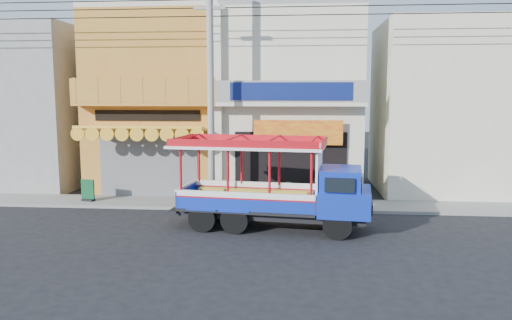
{
  "coord_description": "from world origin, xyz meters",
  "views": [
    {
      "loc": [
        2.35,
        -15.48,
        4.43
      ],
      "look_at": [
        0.79,
        2.5,
        2.05
      ],
      "focal_mm": 35.0,
      "sensor_mm": 36.0,
      "label": 1
    }
  ],
  "objects_px": {
    "utility_pole": "(214,78)",
    "songthaew_truck": "(286,186)",
    "potted_plant_a": "(322,190)",
    "potted_plant_c": "(317,189)",
    "potted_plant_b": "(288,192)",
    "green_sign": "(88,192)"
  },
  "relations": [
    {
      "from": "utility_pole",
      "to": "songthaew_truck",
      "type": "height_order",
      "value": "utility_pole"
    },
    {
      "from": "utility_pole",
      "to": "potted_plant_a",
      "type": "distance_m",
      "value": 6.09
    },
    {
      "from": "songthaew_truck",
      "to": "potted_plant_c",
      "type": "height_order",
      "value": "songthaew_truck"
    },
    {
      "from": "songthaew_truck",
      "to": "potted_plant_b",
      "type": "bearing_deg",
      "value": 90.36
    },
    {
      "from": "utility_pole",
      "to": "potted_plant_c",
      "type": "xyz_separation_m",
      "value": [
        3.94,
        1.16,
        -4.39
      ]
    },
    {
      "from": "potted_plant_b",
      "to": "potted_plant_c",
      "type": "bearing_deg",
      "value": -108.78
    },
    {
      "from": "green_sign",
      "to": "utility_pole",
      "type": "bearing_deg",
      "value": -5.1
    },
    {
      "from": "songthaew_truck",
      "to": "potted_plant_a",
      "type": "xyz_separation_m",
      "value": [
        1.35,
        3.55,
        -0.8
      ]
    },
    {
      "from": "utility_pole",
      "to": "potted_plant_b",
      "type": "xyz_separation_m",
      "value": [
        2.77,
        0.83,
        -4.49
      ]
    },
    {
      "from": "green_sign",
      "to": "potted_plant_b",
      "type": "bearing_deg",
      "value": 2.52
    },
    {
      "from": "potted_plant_a",
      "to": "potted_plant_c",
      "type": "bearing_deg",
      "value": 94.77
    },
    {
      "from": "green_sign",
      "to": "potted_plant_b",
      "type": "xyz_separation_m",
      "value": [
        8.11,
        0.36,
        0.05
      ]
    },
    {
      "from": "songthaew_truck",
      "to": "potted_plant_a",
      "type": "height_order",
      "value": "songthaew_truck"
    },
    {
      "from": "utility_pole",
      "to": "potted_plant_c",
      "type": "bearing_deg",
      "value": 16.41
    },
    {
      "from": "utility_pole",
      "to": "green_sign",
      "type": "relative_size",
      "value": 31.72
    },
    {
      "from": "potted_plant_a",
      "to": "utility_pole",
      "type": "bearing_deg",
      "value": 161.51
    },
    {
      "from": "green_sign",
      "to": "potted_plant_c",
      "type": "height_order",
      "value": "potted_plant_c"
    },
    {
      "from": "potted_plant_c",
      "to": "potted_plant_b",
      "type": "bearing_deg",
      "value": -46.98
    },
    {
      "from": "potted_plant_a",
      "to": "songthaew_truck",
      "type": "bearing_deg",
      "value": -141.13
    },
    {
      "from": "utility_pole",
      "to": "potted_plant_c",
      "type": "relative_size",
      "value": 26.76
    },
    {
      "from": "utility_pole",
      "to": "green_sign",
      "type": "height_order",
      "value": "utility_pole"
    },
    {
      "from": "green_sign",
      "to": "potted_plant_a",
      "type": "xyz_separation_m",
      "value": [
        9.49,
        0.39,
        0.17
      ]
    }
  ]
}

